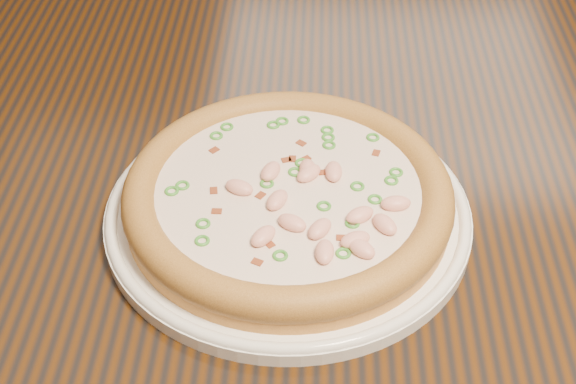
{
  "coord_description": "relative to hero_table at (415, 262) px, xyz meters",
  "views": [
    {
      "loc": [
        -0.44,
        -1.47,
        1.21
      ],
      "look_at": [
        -0.46,
        -0.98,
        0.78
      ],
      "focal_mm": 50.0,
      "sensor_mm": 36.0,
      "label": 1
    }
  ],
  "objects": [
    {
      "name": "ground",
      "position": [
        0.34,
        0.93,
        -0.65
      ],
      "size": [
        9.0,
        9.0,
        0.0
      ],
      "primitive_type": "plane",
      "color": "black"
    },
    {
      "name": "plate",
      "position": [
        -0.12,
        -0.05,
        0.11
      ],
      "size": [
        0.3,
        0.3,
        0.02
      ],
      "color": "white",
      "rests_on": "hero_table"
    },
    {
      "name": "pizza",
      "position": [
        -0.12,
        -0.05,
        0.13
      ],
      "size": [
        0.27,
        0.27,
        0.03
      ],
      "color": "#C58D45",
      "rests_on": "plate"
    },
    {
      "name": "hero_table",
      "position": [
        0.0,
        0.0,
        0.0
      ],
      "size": [
        1.2,
        0.8,
        0.75
      ],
      "color": "black",
      "rests_on": "ground"
    }
  ]
}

